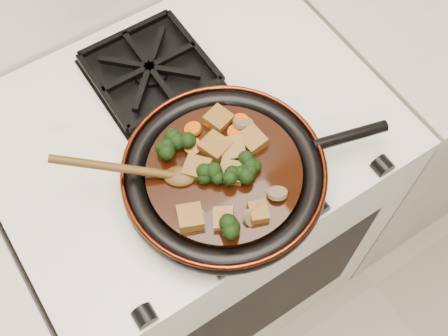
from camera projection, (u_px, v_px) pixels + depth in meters
stove at (197, 216)px, 1.48m from camera, size 0.76×0.60×0.90m
burner_grate_front at (227, 174)px, 1.01m from camera, size 0.23×0.23×0.03m
burner_grate_back at (150, 70)px, 1.12m from camera, size 0.23×0.23×0.03m
skillet at (225, 175)px, 0.98m from camera, size 0.48×0.36×0.05m
braising_sauce at (224, 174)px, 0.97m from camera, size 0.27×0.27×0.02m
tofu_cube_0 at (224, 219)px, 0.91m from camera, size 0.05×0.05×0.03m
tofu_cube_1 at (233, 149)px, 0.97m from camera, size 0.06×0.06×0.03m
tofu_cube_2 at (252, 140)px, 0.98m from camera, size 0.04×0.05×0.03m
tofu_cube_3 at (231, 173)px, 0.95m from camera, size 0.06×0.06×0.02m
tofu_cube_4 at (218, 120)px, 1.00m from camera, size 0.05×0.05×0.03m
tofu_cube_5 at (190, 218)px, 0.91m from camera, size 0.06×0.06×0.03m
tofu_cube_6 at (215, 147)px, 0.98m from camera, size 0.06×0.06×0.03m
tofu_cube_7 at (258, 212)px, 0.92m from camera, size 0.04×0.04×0.02m
tofu_cube_8 at (198, 169)px, 0.96m from camera, size 0.06×0.06×0.03m
broccoli_floret_0 at (164, 149)px, 0.97m from camera, size 0.08×0.08×0.06m
broccoli_floret_1 at (248, 166)px, 0.96m from camera, size 0.08×0.08×0.06m
broccoli_floret_2 at (237, 178)px, 0.94m from camera, size 0.06×0.06×0.06m
broccoli_floret_3 at (178, 142)px, 0.98m from camera, size 0.09×0.09×0.07m
broccoli_floret_4 at (226, 231)px, 0.90m from camera, size 0.09×0.09×0.07m
broccoli_floret_5 at (245, 165)px, 0.96m from camera, size 0.09×0.08×0.06m
broccoli_floret_6 at (213, 177)px, 0.95m from camera, size 0.07×0.07×0.06m
carrot_coin_0 at (241, 121)px, 1.01m from camera, size 0.03×0.03×0.01m
carrot_coin_1 at (236, 132)px, 0.99m from camera, size 0.03×0.03×0.01m
carrot_coin_2 at (193, 129)px, 1.00m from camera, size 0.03×0.03×0.02m
carrot_coin_3 at (212, 120)px, 1.01m from camera, size 0.03×0.03×0.02m
carrot_coin_4 at (192, 146)px, 0.98m from camera, size 0.03×0.03×0.02m
mushroom_slice_0 at (243, 123)px, 1.00m from camera, size 0.05×0.05×0.03m
mushroom_slice_1 at (196, 217)px, 0.92m from camera, size 0.04×0.04×0.03m
mushroom_slice_2 at (252, 217)px, 0.92m from camera, size 0.04×0.03×0.03m
mushroom_slice_3 at (277, 193)px, 0.94m from camera, size 0.05×0.05×0.02m
mushroom_slice_4 at (261, 212)px, 0.92m from camera, size 0.04×0.04×0.02m
wooden_spoon at (145, 172)px, 0.94m from camera, size 0.13×0.10×0.22m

